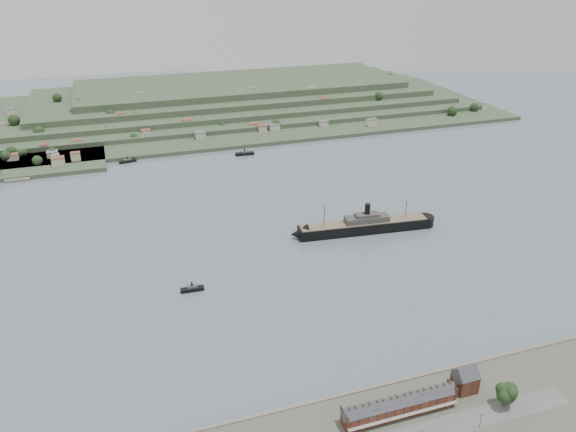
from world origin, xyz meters
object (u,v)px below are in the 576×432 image
object	(u,v)px
terrace_row	(399,405)
gabled_building	(465,379)
tugboat	(192,289)
steamship	(360,226)
fig_tree	(508,393)

from	to	relation	value
terrace_row	gabled_building	xyz separation A→B (m)	(37.50, 4.02, 1.34)
tugboat	steamship	bearing A→B (deg)	16.90
fig_tree	steamship	bearing A→B (deg)	85.83
steamship	fig_tree	distance (m)	188.64
steamship	tugboat	xyz separation A→B (m)	(-135.25, -41.09, -3.47)
gabled_building	steamship	xyz separation A→B (m)	(25.60, 172.46, -3.11)
gabled_building	fig_tree	bearing A→B (deg)	-52.75
gabled_building	tugboat	distance (m)	171.25
gabled_building	steamship	size ratio (longest dim) A/B	0.12
terrace_row	fig_tree	bearing A→B (deg)	-13.22
tugboat	gabled_building	bearing A→B (deg)	-50.15
terrace_row	tugboat	xyz separation A→B (m)	(-72.15, 135.40, -5.23)
steamship	tugboat	distance (m)	141.39
tugboat	fig_tree	bearing A→B (deg)	-50.42
fig_tree	terrace_row	bearing A→B (deg)	166.78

